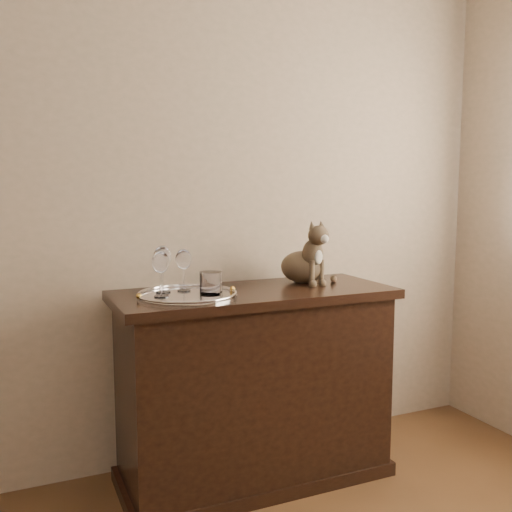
{
  "coord_description": "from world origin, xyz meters",
  "views": [
    {
      "loc": [
        -0.36,
        -0.26,
        1.29
      ],
      "look_at": [
        0.61,
        1.95,
        1.0
      ],
      "focal_mm": 40.0,
      "sensor_mm": 36.0,
      "label": 1
    }
  ],
  "objects_px": {
    "sideboard": "(254,386)",
    "cat": "(303,251)",
    "tumbler_a": "(210,283)",
    "tray": "(187,296)",
    "wine_glass_a": "(163,269)",
    "tumbler_c": "(213,282)",
    "wine_glass_c": "(161,274)",
    "wine_glass_b": "(184,270)"
  },
  "relations": [
    {
      "from": "tumbler_a",
      "to": "tray",
      "type": "bearing_deg",
      "value": 152.17
    },
    {
      "from": "cat",
      "to": "tray",
      "type": "bearing_deg",
      "value": -178.47
    },
    {
      "from": "wine_glass_c",
      "to": "cat",
      "type": "height_order",
      "value": "cat"
    },
    {
      "from": "tray",
      "to": "tumbler_a",
      "type": "xyz_separation_m",
      "value": [
        0.08,
        -0.04,
        0.05
      ]
    },
    {
      "from": "tumbler_a",
      "to": "wine_glass_c",
      "type": "bearing_deg",
      "value": 167.99
    },
    {
      "from": "sideboard",
      "to": "tumbler_a",
      "type": "distance_m",
      "value": 0.54
    },
    {
      "from": "wine_glass_c",
      "to": "sideboard",
      "type": "bearing_deg",
      "value": 4.38
    },
    {
      "from": "sideboard",
      "to": "tray",
      "type": "distance_m",
      "value": 0.53
    },
    {
      "from": "tumbler_a",
      "to": "tumbler_c",
      "type": "height_order",
      "value": "tumbler_a"
    },
    {
      "from": "sideboard",
      "to": "cat",
      "type": "distance_m",
      "value": 0.64
    },
    {
      "from": "tumbler_c",
      "to": "sideboard",
      "type": "bearing_deg",
      "value": 5.35
    },
    {
      "from": "tumbler_a",
      "to": "tumbler_c",
      "type": "xyz_separation_m",
      "value": [
        0.03,
        0.05,
        -0.0
      ]
    },
    {
      "from": "tray",
      "to": "wine_glass_c",
      "type": "relative_size",
      "value": 2.2
    },
    {
      "from": "sideboard",
      "to": "tray",
      "type": "bearing_deg",
      "value": -174.61
    },
    {
      "from": "tray",
      "to": "tumbler_c",
      "type": "relative_size",
      "value": 4.68
    },
    {
      "from": "sideboard",
      "to": "tray",
      "type": "relative_size",
      "value": 3.0
    },
    {
      "from": "wine_glass_b",
      "to": "tray",
      "type": "bearing_deg",
      "value": -96.83
    },
    {
      "from": "sideboard",
      "to": "cat",
      "type": "height_order",
      "value": "cat"
    },
    {
      "from": "tumbler_c",
      "to": "cat",
      "type": "height_order",
      "value": "cat"
    },
    {
      "from": "tray",
      "to": "wine_glass_b",
      "type": "distance_m",
      "value": 0.12
    },
    {
      "from": "tumbler_a",
      "to": "cat",
      "type": "height_order",
      "value": "cat"
    },
    {
      "from": "tray",
      "to": "wine_glass_a",
      "type": "bearing_deg",
      "value": 132.03
    },
    {
      "from": "wine_glass_a",
      "to": "tray",
      "type": "bearing_deg",
      "value": -47.97
    },
    {
      "from": "wine_glass_a",
      "to": "tumbler_c",
      "type": "xyz_separation_m",
      "value": [
        0.19,
        -0.08,
        -0.05
      ]
    },
    {
      "from": "tumbler_c",
      "to": "tumbler_a",
      "type": "bearing_deg",
      "value": -120.57
    },
    {
      "from": "tray",
      "to": "tumbler_a",
      "type": "distance_m",
      "value": 0.11
    },
    {
      "from": "sideboard",
      "to": "cat",
      "type": "bearing_deg",
      "value": 16.89
    },
    {
      "from": "sideboard",
      "to": "wine_glass_c",
      "type": "xyz_separation_m",
      "value": [
        -0.41,
        -0.03,
        0.52
      ]
    },
    {
      "from": "tumbler_a",
      "to": "tumbler_c",
      "type": "bearing_deg",
      "value": 59.43
    },
    {
      "from": "sideboard",
      "to": "tray",
      "type": "xyz_separation_m",
      "value": [
        -0.31,
        -0.03,
        0.43
      ]
    },
    {
      "from": "tumbler_c",
      "to": "wine_glass_b",
      "type": "bearing_deg",
      "value": 146.3
    },
    {
      "from": "tumbler_a",
      "to": "cat",
      "type": "distance_m",
      "value": 0.54
    },
    {
      "from": "tray",
      "to": "wine_glass_c",
      "type": "xyz_separation_m",
      "value": [
        -0.11,
        -0.0,
        0.09
      ]
    },
    {
      "from": "wine_glass_a",
      "to": "cat",
      "type": "xyz_separation_m",
      "value": [
        0.66,
        0.03,
        0.04
      ]
    },
    {
      "from": "tray",
      "to": "cat",
      "type": "bearing_deg",
      "value": 11.0
    },
    {
      "from": "wine_glass_b",
      "to": "wine_glass_c",
      "type": "height_order",
      "value": "wine_glass_c"
    },
    {
      "from": "wine_glass_a",
      "to": "wine_glass_c",
      "type": "height_order",
      "value": "wine_glass_a"
    },
    {
      "from": "tumbler_a",
      "to": "wine_glass_b",
      "type": "bearing_deg",
      "value": 120.3
    },
    {
      "from": "tray",
      "to": "wine_glass_b",
      "type": "xyz_separation_m",
      "value": [
        0.01,
        0.08,
        0.09
      ]
    },
    {
      "from": "tray",
      "to": "wine_glass_c",
      "type": "height_order",
      "value": "wine_glass_c"
    },
    {
      "from": "tray",
      "to": "tumbler_c",
      "type": "xyz_separation_m",
      "value": [
        0.11,
        0.01,
        0.05
      ]
    },
    {
      "from": "wine_glass_b",
      "to": "cat",
      "type": "bearing_deg",
      "value": 3.33
    }
  ]
}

